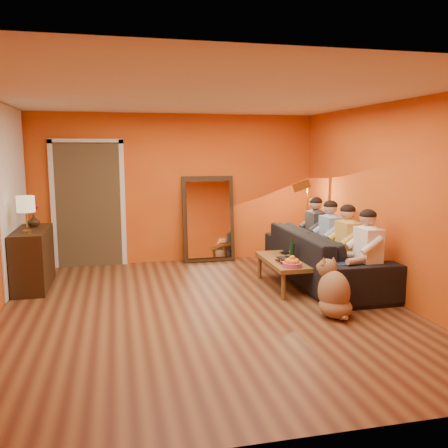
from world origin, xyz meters
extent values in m
cube|color=brown|center=(0.00, 0.00, 0.00)|extent=(5.00, 5.50, 0.00)
cube|color=white|center=(0.00, 0.00, 2.60)|extent=(5.00, 5.50, 0.00)
cube|color=#D05E18|center=(0.00, 2.75, 1.30)|extent=(5.00, 0.00, 2.60)
cube|color=#D05E18|center=(2.50, 0.00, 1.30)|extent=(0.00, 5.50, 2.60)
cube|color=white|center=(-2.48, 1.75, 1.30)|extent=(0.02, 1.90, 2.58)
cube|color=#3F2D19|center=(-1.50, 2.83, 1.05)|extent=(1.06, 0.30, 2.10)
cube|color=white|center=(-2.07, 2.71, 1.05)|extent=(0.08, 0.06, 2.20)
cube|color=white|center=(-0.93, 2.71, 1.05)|extent=(0.08, 0.06, 2.20)
cube|color=white|center=(-1.50, 2.71, 2.12)|extent=(1.22, 0.06, 0.08)
cube|color=#321E10|center=(0.55, 2.63, 0.76)|extent=(0.92, 0.27, 1.51)
cube|color=white|center=(0.55, 2.59, 0.76)|extent=(0.78, 0.21, 1.35)
cube|color=#321E10|center=(-2.24, 1.55, 0.42)|extent=(0.44, 1.18, 0.85)
imported|color=black|center=(2.00, 0.89, 0.39)|extent=(2.66, 1.04, 0.78)
cylinder|color=black|center=(1.39, 0.67, 0.58)|extent=(0.07, 0.07, 0.31)
imported|color=#B27F3F|center=(1.46, 0.84, 0.46)|extent=(0.12, 0.12, 0.09)
imported|color=black|center=(1.52, 1.07, 0.43)|extent=(0.37, 0.34, 0.02)
imported|color=#321E10|center=(1.16, 0.52, 0.43)|extent=(0.26, 0.31, 0.03)
imported|color=maroon|center=(1.17, 0.53, 0.45)|extent=(0.25, 0.27, 0.02)
imported|color=black|center=(1.16, 0.51, 0.47)|extent=(0.22, 0.27, 0.02)
imported|color=#321E10|center=(-2.24, 1.80, 0.94)|extent=(0.17, 0.17, 0.18)
camera|label=1|loc=(-1.04, -5.57, 1.98)|focal=38.00mm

